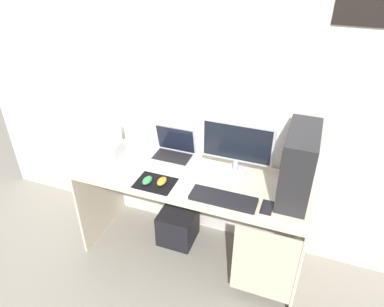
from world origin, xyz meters
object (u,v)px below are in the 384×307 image
at_px(speaker, 116,134).
at_px(cell_phone, 267,207).
at_px(pc_tower, 299,165).
at_px(mouse_left, 162,181).
at_px(monitor, 237,146).
at_px(keyboard, 223,199).
at_px(laptop, 173,152).
at_px(subwoofer, 178,226).
at_px(mouse_right, 147,180).
at_px(projector, 108,149).

xyz_separation_m(speaker, cell_phone, (1.25, -0.36, -0.08)).
distance_m(pc_tower, mouse_left, 0.88).
distance_m(monitor, keyboard, 0.38).
bearing_deg(monitor, mouse_left, -143.65).
relative_size(laptop, subwoofer, 1.11).
distance_m(pc_tower, keyboard, 0.50).
bearing_deg(cell_phone, mouse_right, -178.09).
height_order(projector, mouse_right, projector).
distance_m(monitor, cell_phone, 0.46).
bearing_deg(speaker, laptop, -3.04).
height_order(projector, subwoofer, projector).
height_order(monitor, laptop, monitor).
bearing_deg(laptop, cell_phone, -23.45).
bearing_deg(mouse_right, speaker, 140.07).
bearing_deg(pc_tower, subwoofer, 175.45).
relative_size(projector, mouse_right, 2.08).
xyz_separation_m(pc_tower, laptop, (-0.89, 0.14, -0.18)).
xyz_separation_m(pc_tower, subwoofer, (-0.84, 0.07, -0.84)).
relative_size(pc_tower, mouse_right, 4.75).
bearing_deg(mouse_left, subwoofer, 91.45).
bearing_deg(subwoofer, speaker, 169.70).
distance_m(pc_tower, projector, 1.37).
xyz_separation_m(laptop, mouse_right, (-0.03, -0.36, -0.03)).
bearing_deg(keyboard, projector, 167.26).
xyz_separation_m(mouse_left, subwoofer, (-0.01, 0.26, -0.63)).
distance_m(speaker, subwoofer, 0.89).
distance_m(monitor, laptop, 0.51).
xyz_separation_m(laptop, subwoofer, (0.05, -0.07, -0.66)).
distance_m(speaker, mouse_left, 0.66).
xyz_separation_m(pc_tower, speaker, (-1.38, 0.17, -0.14)).
xyz_separation_m(cell_phone, subwoofer, (-0.71, 0.26, -0.62)).
bearing_deg(subwoofer, projector, -173.38).
bearing_deg(speaker, subwoofer, -10.30).
bearing_deg(pc_tower, mouse_right, -166.83).
bearing_deg(monitor, cell_phone, -47.75).
bearing_deg(mouse_right, laptop, 84.63).
bearing_deg(mouse_left, projector, 159.64).
xyz_separation_m(laptop, projector, (-0.47, -0.13, 0.00)).
distance_m(laptop, speaker, 0.49).
bearing_deg(speaker, mouse_right, -39.93).
bearing_deg(laptop, mouse_left, -79.48).
distance_m(keyboard, subwoofer, 0.81).
distance_m(monitor, speaker, 0.98).
bearing_deg(cell_phone, speaker, 164.12).
bearing_deg(projector, subwoofer, 6.62).
bearing_deg(projector, pc_tower, -0.24).
xyz_separation_m(monitor, cell_phone, (0.28, -0.31, -0.20)).
height_order(keyboard, mouse_right, mouse_right).
xyz_separation_m(monitor, subwoofer, (-0.43, -0.05, -0.82)).
distance_m(mouse_left, cell_phone, 0.70).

